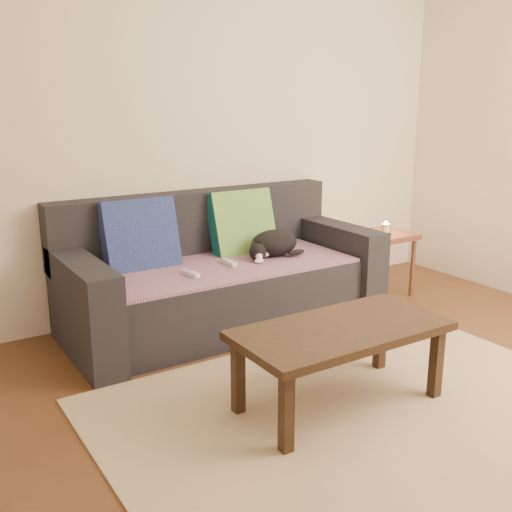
{
  "coord_description": "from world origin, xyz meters",
  "views": [
    {
      "loc": [
        -1.87,
        -1.82,
        1.5
      ],
      "look_at": [
        0.05,
        1.2,
        0.55
      ],
      "focal_mm": 42.0,
      "sensor_mm": 36.0,
      "label": 1
    }
  ],
  "objects_px": {
    "cat": "(273,244)",
    "coffee_table": "(341,337)",
    "sofa": "(220,280)",
    "wii_remote_a": "(191,274)",
    "side_table": "(385,244)",
    "wii_remote_b": "(229,263)"
  },
  "relations": [
    {
      "from": "cat",
      "to": "coffee_table",
      "type": "distance_m",
      "value": 1.32
    },
    {
      "from": "sofa",
      "to": "coffee_table",
      "type": "xyz_separation_m",
      "value": [
        -0.06,
        -1.32,
        0.06
      ]
    },
    {
      "from": "cat",
      "to": "wii_remote_a",
      "type": "distance_m",
      "value": 0.71
    },
    {
      "from": "sofa",
      "to": "side_table",
      "type": "xyz_separation_m",
      "value": [
        1.38,
        -0.13,
        0.1
      ]
    },
    {
      "from": "wii_remote_a",
      "to": "cat",
      "type": "bearing_deg",
      "value": -87.24
    },
    {
      "from": "cat",
      "to": "wii_remote_a",
      "type": "height_order",
      "value": "cat"
    },
    {
      "from": "wii_remote_a",
      "to": "coffee_table",
      "type": "bearing_deg",
      "value": -174.53
    },
    {
      "from": "side_table",
      "to": "sofa",
      "type": "bearing_deg",
      "value": 174.5
    },
    {
      "from": "cat",
      "to": "wii_remote_b",
      "type": "height_order",
      "value": "cat"
    },
    {
      "from": "side_table",
      "to": "coffee_table",
      "type": "height_order",
      "value": "side_table"
    },
    {
      "from": "sofa",
      "to": "coffee_table",
      "type": "relative_size",
      "value": 1.98
    },
    {
      "from": "sofa",
      "to": "wii_remote_a",
      "type": "relative_size",
      "value": 14.0
    },
    {
      "from": "wii_remote_b",
      "to": "side_table",
      "type": "xyz_separation_m",
      "value": [
        1.38,
        -0.01,
        -0.05
      ]
    },
    {
      "from": "wii_remote_a",
      "to": "wii_remote_b",
      "type": "xyz_separation_m",
      "value": [
        0.32,
        0.09,
        0.0
      ]
    },
    {
      "from": "wii_remote_a",
      "to": "wii_remote_b",
      "type": "bearing_deg",
      "value": -82.56
    },
    {
      "from": "wii_remote_a",
      "to": "side_table",
      "type": "distance_m",
      "value": 1.7
    },
    {
      "from": "coffee_table",
      "to": "sofa",
      "type": "bearing_deg",
      "value": 87.39
    },
    {
      "from": "sofa",
      "to": "wii_remote_b",
      "type": "distance_m",
      "value": 0.19
    },
    {
      "from": "coffee_table",
      "to": "cat",
      "type": "bearing_deg",
      "value": 70.67
    },
    {
      "from": "sofa",
      "to": "cat",
      "type": "height_order",
      "value": "sofa"
    },
    {
      "from": "cat",
      "to": "side_table",
      "type": "relative_size",
      "value": 0.9
    },
    {
      "from": "sofa",
      "to": "wii_remote_b",
      "type": "bearing_deg",
      "value": -88.72
    }
  ]
}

